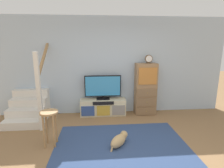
# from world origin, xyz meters

# --- Properties ---
(ground_plane) EXTENTS (20.00, 20.00, 0.00)m
(ground_plane) POSITION_xyz_m (0.00, 0.00, 0.00)
(ground_plane) COLOR olive
(back_wall) EXTENTS (6.40, 0.12, 2.70)m
(back_wall) POSITION_xyz_m (0.00, 2.46, 1.35)
(back_wall) COLOR #A8BCD1
(back_wall) RESTS_ON ground_plane
(area_rug) EXTENTS (2.60, 1.80, 0.01)m
(area_rug) POSITION_xyz_m (0.00, 0.60, 0.01)
(area_rug) COLOR navy
(area_rug) RESTS_ON ground_plane
(media_console) EXTENTS (1.26, 0.38, 0.46)m
(media_console) POSITION_xyz_m (-0.30, 2.19, 0.23)
(media_console) COLOR beige
(media_console) RESTS_ON ground_plane
(television) EXTENTS (1.00, 0.22, 0.67)m
(television) POSITION_xyz_m (-0.30, 2.22, 0.81)
(television) COLOR black
(television) RESTS_ON media_console
(side_cabinet) EXTENTS (0.58, 0.38, 1.45)m
(side_cabinet) POSITION_xyz_m (0.90, 2.20, 0.72)
(side_cabinet) COLOR #93704C
(side_cabinet) RESTS_ON ground_plane
(desk_clock) EXTENTS (0.20, 0.08, 0.23)m
(desk_clock) POSITION_xyz_m (0.95, 2.19, 1.56)
(desk_clock) COLOR #4C3823
(desk_clock) RESTS_ON side_cabinet
(staircase) EXTENTS (1.00, 1.36, 2.20)m
(staircase) POSITION_xyz_m (-2.24, 2.20, 0.37)
(staircase) COLOR silver
(staircase) RESTS_ON ground_plane
(bar_stool_near) EXTENTS (0.34, 0.34, 0.71)m
(bar_stool_near) POSITION_xyz_m (-1.38, 0.72, 0.53)
(bar_stool_near) COLOR #A37A4C
(bar_stool_near) RESTS_ON ground_plane
(dog) EXTENTS (0.43, 0.47, 0.23)m
(dog) POSITION_xyz_m (-0.04, 0.59, 0.12)
(dog) COLOR tan
(dog) RESTS_ON ground_plane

